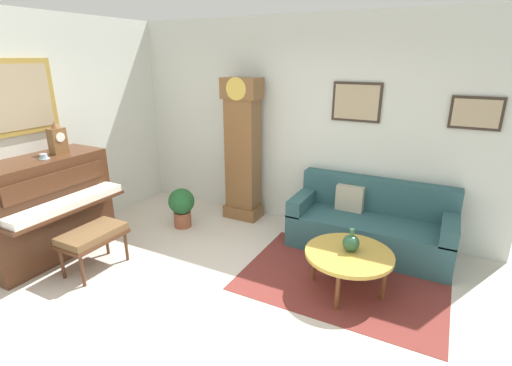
# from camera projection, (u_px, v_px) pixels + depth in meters

# --- Properties ---
(ground_plane) EXTENTS (6.40, 6.00, 0.10)m
(ground_plane) POSITION_uv_depth(u_px,v_px,m) (203.00, 314.00, 3.58)
(ground_plane) COLOR beige
(wall_left) EXTENTS (0.13, 4.90, 2.80)m
(wall_left) POSITION_uv_depth(u_px,v_px,m) (9.00, 138.00, 4.25)
(wall_left) COLOR silver
(wall_left) RESTS_ON ground_plane
(wall_back) EXTENTS (5.30, 0.13, 2.80)m
(wall_back) POSITION_uv_depth(u_px,v_px,m) (302.00, 124.00, 5.12)
(wall_back) COLOR silver
(wall_back) RESTS_ON ground_plane
(area_rug) EXTENTS (2.10, 1.50, 0.01)m
(area_rug) POSITION_uv_depth(u_px,v_px,m) (342.00, 279.00, 4.04)
(area_rug) COLOR maroon
(area_rug) RESTS_ON ground_plane
(piano) EXTENTS (0.87, 1.44, 1.20)m
(piano) POSITION_uv_depth(u_px,v_px,m) (46.00, 208.00, 4.38)
(piano) COLOR #4C2B19
(piano) RESTS_ON ground_plane
(piano_bench) EXTENTS (0.42, 0.70, 0.48)m
(piano_bench) POSITION_uv_depth(u_px,v_px,m) (93.00, 236.00, 4.12)
(piano_bench) COLOR #4C2B19
(piano_bench) RESTS_ON ground_plane
(grandfather_clock) EXTENTS (0.52, 0.34, 2.03)m
(grandfather_clock) POSITION_uv_depth(u_px,v_px,m) (243.00, 154.00, 5.34)
(grandfather_clock) COLOR brown
(grandfather_clock) RESTS_ON ground_plane
(couch) EXTENTS (1.90, 0.80, 0.84)m
(couch) POSITION_uv_depth(u_px,v_px,m) (370.00, 225.00, 4.63)
(couch) COLOR #2D565B
(couch) RESTS_ON ground_plane
(coffee_table) EXTENTS (0.88, 0.88, 0.43)m
(coffee_table) POSITION_uv_depth(u_px,v_px,m) (349.00, 255.00, 3.75)
(coffee_table) COLOR gold
(coffee_table) RESTS_ON ground_plane
(mantel_clock) EXTENTS (0.13, 0.18, 0.38)m
(mantel_clock) POSITION_uv_depth(u_px,v_px,m) (57.00, 139.00, 4.38)
(mantel_clock) COLOR brown
(mantel_clock) RESTS_ON piano
(teacup) EXTENTS (0.12, 0.12, 0.06)m
(teacup) POSITION_uv_depth(u_px,v_px,m) (44.00, 157.00, 4.18)
(teacup) COLOR #ADC6D6
(teacup) RESTS_ON piano
(green_jug) EXTENTS (0.17, 0.17, 0.24)m
(green_jug) POSITION_uv_depth(u_px,v_px,m) (351.00, 243.00, 3.75)
(green_jug) COLOR #234C33
(green_jug) RESTS_ON coffee_table
(potted_plant) EXTENTS (0.36, 0.36, 0.56)m
(potted_plant) POSITION_uv_depth(u_px,v_px,m) (182.00, 205.00, 5.21)
(potted_plant) COLOR #935138
(potted_plant) RESTS_ON ground_plane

